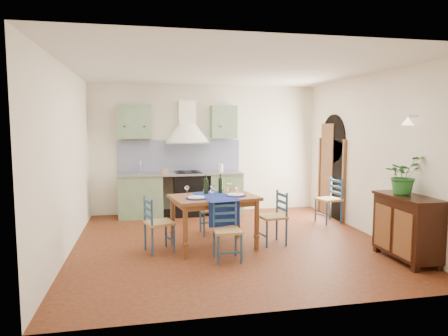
{
  "coord_description": "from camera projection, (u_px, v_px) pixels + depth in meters",
  "views": [
    {
      "loc": [
        -1.37,
        -6.26,
        1.91
      ],
      "look_at": [
        -0.05,
        0.3,
        1.2
      ],
      "focal_mm": 32.0,
      "sensor_mm": 36.0,
      "label": 1
    }
  ],
  "objects": [
    {
      "name": "back_wall",
      "position": [
        187.0,
        166.0,
        8.61
      ],
      "size": [
        5.0,
        0.96,
        2.8
      ],
      "color": "silver",
      "rests_on": "ground"
    },
    {
      "name": "left_wall",
      "position": [
        67.0,
        160.0,
        5.94
      ],
      "size": [
        0.04,
        5.0,
        2.8
      ],
      "primitive_type": "cube",
      "color": "silver",
      "rests_on": "ground"
    },
    {
      "name": "chair_far",
      "position": [
        212.0,
        210.0,
        7.02
      ],
      "size": [
        0.41,
        0.41,
        0.83
      ],
      "color": "navy",
      "rests_on": "ground"
    },
    {
      "name": "chair_spare",
      "position": [
        330.0,
        200.0,
        7.91
      ],
      "size": [
        0.49,
        0.49,
        0.88
      ],
      "color": "navy",
      "rests_on": "ground"
    },
    {
      "name": "chair_left",
      "position": [
        157.0,
        224.0,
        6.05
      ],
      "size": [
        0.49,
        0.49,
        0.84
      ],
      "color": "navy",
      "rests_on": "ground"
    },
    {
      "name": "dining_table",
      "position": [
        214.0,
        202.0,
        6.22
      ],
      "size": [
        1.43,
        1.12,
        1.14
      ],
      "color": "brown",
      "rests_on": "ground"
    },
    {
      "name": "potted_plant",
      "position": [
        403.0,
        175.0,
        5.69
      ],
      "size": [
        0.63,
        0.59,
        0.55
      ],
      "primitive_type": "imported",
      "rotation": [
        0.0,
        0.0,
        0.4
      ],
      "color": "#246729",
      "rests_on": "sideboard"
    },
    {
      "name": "floor",
      "position": [
        230.0,
        242.0,
        6.57
      ],
      "size": [
        5.0,
        5.0,
        0.0
      ],
      "primitive_type": "plane",
      "color": "#41190E",
      "rests_on": "ground"
    },
    {
      "name": "chair_near",
      "position": [
        227.0,
        231.0,
        5.68
      ],
      "size": [
        0.38,
        0.38,
        0.82
      ],
      "color": "navy",
      "rests_on": "ground"
    },
    {
      "name": "sideboard",
      "position": [
        407.0,
        225.0,
        5.64
      ],
      "size": [
        0.5,
        1.05,
        0.94
      ],
      "color": "black",
      "rests_on": "ground"
    },
    {
      "name": "chair_right",
      "position": [
        274.0,
        217.0,
        6.46
      ],
      "size": [
        0.45,
        0.45,
        0.85
      ],
      "color": "navy",
      "rests_on": "ground"
    },
    {
      "name": "ceiling",
      "position": [
        231.0,
        69.0,
        6.28
      ],
      "size": [
        5.0,
        5.0,
        0.01
      ],
      "primitive_type": "cube",
      "color": "silver",
      "rests_on": "back_wall"
    },
    {
      "name": "right_wall",
      "position": [
        362.0,
        158.0,
        7.2
      ],
      "size": [
        0.26,
        5.0,
        2.8
      ],
      "color": "silver",
      "rests_on": "ground"
    }
  ]
}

